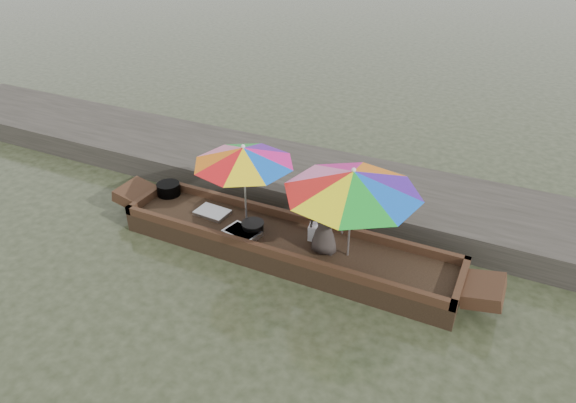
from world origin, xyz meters
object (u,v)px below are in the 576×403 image
at_px(umbrella_stern, 351,214).
at_px(vendor, 325,221).
at_px(charcoal_grill, 253,228).
at_px(supply_bag, 317,232).
at_px(boat_hull, 285,246).
at_px(cooking_pot, 169,189).
at_px(umbrella_bow, 245,188).
at_px(tray_scallop, 212,212).
at_px(tray_crayfish, 242,233).

bearing_deg(umbrella_stern, vendor, -169.16).
xyz_separation_m(charcoal_grill, vendor, (1.30, 0.01, 0.49)).
bearing_deg(supply_bag, boat_hull, -156.83).
bearing_deg(cooking_pot, boat_hull, -7.05).
bearing_deg(charcoal_grill, boat_hull, 8.59).
relative_size(charcoal_grill, vendor, 0.32).
relative_size(vendor, umbrella_bow, 0.69).
relative_size(tray_scallop, supply_bag, 2.09).
height_order(charcoal_grill, umbrella_bow, umbrella_bow).
xyz_separation_m(tray_crayfish, vendor, (1.41, 0.19, 0.53)).
distance_m(charcoal_grill, umbrella_bow, 0.72).
distance_m(cooking_pot, tray_scallop, 1.16).
bearing_deg(charcoal_grill, umbrella_stern, 2.95).
bearing_deg(vendor, umbrella_bow, -6.08).
height_order(boat_hull, umbrella_bow, umbrella_bow).
xyz_separation_m(cooking_pot, vendor, (3.38, -0.40, 0.46)).
xyz_separation_m(tray_crayfish, umbrella_stern, (1.79, 0.26, 0.73)).
height_order(tray_scallop, umbrella_stern, umbrella_stern).
bearing_deg(umbrella_stern, charcoal_grill, -177.05).
relative_size(boat_hull, charcoal_grill, 15.95).
xyz_separation_m(charcoal_grill, umbrella_stern, (1.68, 0.09, 0.69)).
bearing_deg(umbrella_stern, boat_hull, 180.00).
bearing_deg(boat_hull, tray_crayfish, -158.98).
bearing_deg(supply_bag, tray_crayfish, -158.07).
distance_m(boat_hull, umbrella_stern, 1.46).
xyz_separation_m(boat_hull, supply_bag, (0.49, 0.21, 0.30)).
xyz_separation_m(cooking_pot, tray_scallop, (1.14, -0.23, -0.08)).
relative_size(cooking_pot, supply_bag, 1.56).
xyz_separation_m(cooking_pot, tray_crayfish, (1.97, -0.59, -0.07)).
bearing_deg(supply_bag, charcoal_grill, -164.44).
bearing_deg(charcoal_grill, tray_crayfish, -121.96).
height_order(tray_scallop, vendor, vendor).
bearing_deg(supply_bag, tray_scallop, -176.72).
height_order(tray_scallop, supply_bag, supply_bag).
bearing_deg(tray_crayfish, charcoal_grill, 58.04).
bearing_deg(vendor, tray_scallop, -7.52).
xyz_separation_m(boat_hull, vendor, (0.73, -0.07, 0.75)).
height_order(boat_hull, tray_crayfish, tray_crayfish).
xyz_separation_m(tray_crayfish, charcoal_grill, (0.11, 0.18, 0.04)).
xyz_separation_m(cooking_pot, umbrella_bow, (1.91, -0.33, 0.66)).
bearing_deg(tray_scallop, umbrella_bow, -6.96).
bearing_deg(umbrella_stern, tray_crayfish, -171.65).
height_order(cooking_pot, umbrella_stern, umbrella_stern).
bearing_deg(boat_hull, tray_scallop, 176.44).
height_order(cooking_pot, tray_scallop, cooking_pot).
bearing_deg(supply_bag, vendor, -48.98).
bearing_deg(charcoal_grill, umbrella_bow, 153.02).
height_order(boat_hull, tray_scallop, tray_scallop).
bearing_deg(tray_crayfish, umbrella_bow, 102.94).
height_order(tray_crayfish, vendor, vendor).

